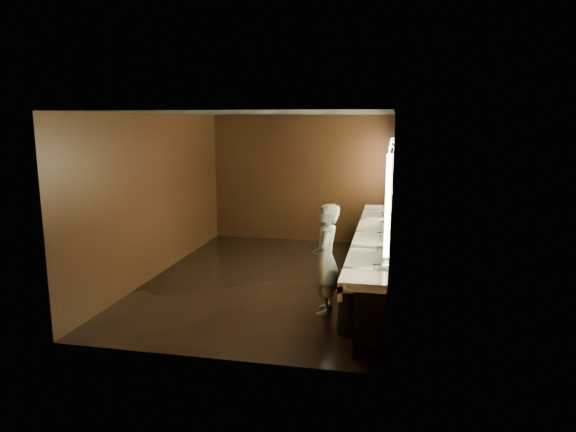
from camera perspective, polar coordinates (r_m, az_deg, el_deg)
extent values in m
plane|color=black|center=(8.86, -2.06, -7.06)|extent=(6.00, 6.00, 0.00)
cube|color=#2D2D2B|center=(8.44, -2.19, 11.36)|extent=(4.00, 6.00, 0.02)
cube|color=black|center=(11.45, 1.48, 4.18)|extent=(4.00, 0.02, 2.80)
cube|color=black|center=(5.72, -9.33, -2.62)|extent=(4.00, 0.02, 2.80)
cube|color=black|center=(9.22, -14.30, 2.25)|extent=(0.02, 6.00, 2.80)
cube|color=black|center=(8.29, 11.42, 1.45)|extent=(0.02, 6.00, 2.80)
cube|color=black|center=(8.51, 9.95, -5.13)|extent=(0.36, 5.40, 0.81)
cube|color=white|center=(8.40, 9.40, -2.18)|extent=(0.55, 5.40, 0.12)
cube|color=white|center=(8.43, 7.72, -2.64)|extent=(0.06, 5.40, 0.18)
cylinder|color=silver|center=(6.23, 10.26, -5.44)|extent=(0.18, 0.04, 0.04)
cylinder|color=silver|center=(7.08, 10.47, -3.48)|extent=(0.18, 0.04, 0.04)
cylinder|color=silver|center=(7.94, 10.63, -1.94)|extent=(0.18, 0.04, 0.04)
cylinder|color=silver|center=(8.80, 10.76, -0.71)|extent=(0.18, 0.04, 0.04)
cylinder|color=silver|center=(9.67, 10.87, 0.31)|extent=(0.18, 0.04, 0.04)
cylinder|color=silver|center=(10.53, 10.95, 1.16)|extent=(0.18, 0.04, 0.04)
cube|color=#FFF4BA|center=(5.87, 11.04, 1.14)|extent=(0.06, 0.22, 1.15)
cube|color=white|center=(6.66, 11.27, 2.26)|extent=(0.03, 1.32, 1.15)
cube|color=#FFF4BA|center=(7.45, 11.23, 3.15)|extent=(0.06, 0.23, 1.15)
cube|color=white|center=(8.25, 11.40, 3.86)|extent=(0.03, 1.32, 1.15)
cube|color=#FFF4BA|center=(9.04, 11.36, 4.45)|extent=(0.06, 0.23, 1.15)
cube|color=white|center=(9.84, 11.49, 4.94)|extent=(0.03, 1.32, 1.15)
cube|color=#FFF4BA|center=(10.63, 11.44, 5.36)|extent=(0.06, 0.22, 1.15)
imported|color=#83B5C4|center=(7.20, 4.23, -4.79)|extent=(0.39, 0.58, 1.57)
cylinder|color=black|center=(6.72, 7.23, -10.24)|extent=(0.51, 0.51, 0.62)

